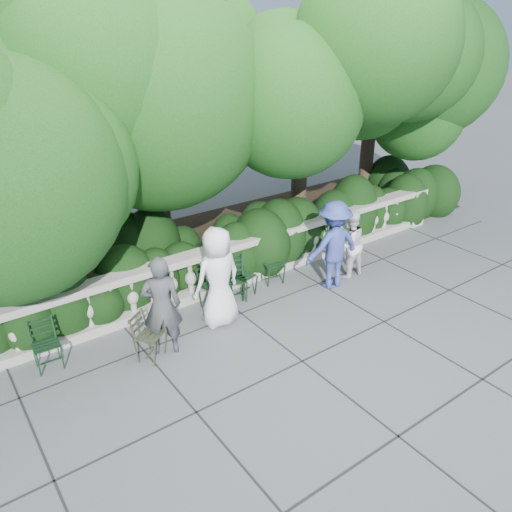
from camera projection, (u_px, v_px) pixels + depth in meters
ground at (288, 324)px, 9.21m from camera, size 90.00×90.00×0.00m
balustrade at (233, 265)px, 10.31m from camera, size 12.00×0.44×1.00m
shrub_hedge at (205, 264)px, 11.40m from camera, size 15.00×2.60×1.70m
tree_canopy at (220, 79)px, 10.16m from camera, size 15.04×6.52×6.78m
chair_a at (53, 372)px, 7.97m from camera, size 0.46×0.50×0.84m
chair_b at (238, 303)px, 9.86m from camera, size 0.58×0.60×0.84m
chair_c at (219, 307)px, 9.74m from camera, size 0.58×0.60×0.84m
chair_d at (249, 298)px, 10.05m from camera, size 0.54×0.57×0.84m
chair_e at (276, 285)px, 10.52m from camera, size 0.52×0.55×0.84m
chair_f at (343, 259)px, 11.63m from camera, size 0.51×0.54×0.84m
chair_weathered at (160, 360)px, 8.26m from camera, size 0.64×0.65×0.84m
person_businessman at (218, 277)px, 8.86m from camera, size 0.95×0.65×1.88m
person_woman_grey at (162, 306)px, 8.09m from camera, size 0.76×0.65×1.77m
person_casual_man at (349, 244)px, 10.58m from camera, size 0.74×0.58×1.50m
person_older_blue at (333, 245)px, 10.10m from camera, size 1.29×0.86×1.87m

